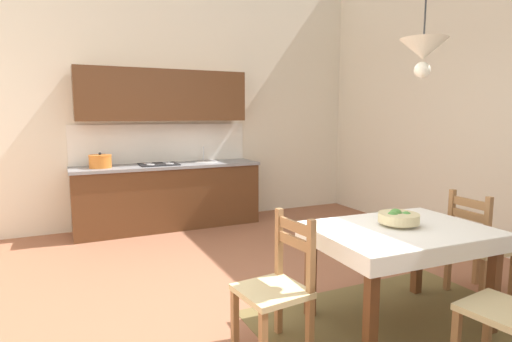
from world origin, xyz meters
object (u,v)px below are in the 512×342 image
Objects in this scene: kitchen_cabinetry at (167,167)px; dining_chair_tv_side at (277,288)px; fruit_bowl at (398,218)px; dining_chair_camera_side at (512,312)px; pendant_lamp at (423,51)px; dining_chair_window_side at (478,247)px; dining_table at (400,245)px.

kitchen_cabinetry reaches higher than dining_chair_tv_side.
kitchen_cabinetry reaches higher than fruit_bowl.
dining_chair_camera_side and dining_chair_tv_side have the same top height.
fruit_bowl is at bearing -0.86° from dining_chair_tv_side.
pendant_lamp is at bearing 94.88° from dining_chair_camera_side.
pendant_lamp is (1.02, -0.17, 1.57)m from dining_chair_tv_side.
dining_chair_window_side and dining_chair_tv_side have the same top height.
kitchen_cabinetry is 2.75× the size of dining_chair_camera_side.
dining_table is (0.92, -3.51, -0.24)m from kitchen_cabinetry.
kitchen_cabinetry is 3.47m from dining_chair_tv_side.
kitchen_cabinetry is 2.75× the size of dining_chair_window_side.
fruit_bowl is (-0.06, 0.87, 0.37)m from dining_chair_camera_side.
dining_chair_camera_side is (0.08, -0.82, -0.18)m from dining_table.
dining_table is 1.02m from dining_chair_tv_side.
pendant_lamp is (-0.06, 0.71, 1.57)m from dining_chair_camera_side.
kitchen_cabinetry reaches higher than dining_chair_window_side.
dining_chair_tv_side is at bearing -179.56° from dining_chair_window_side.
pendant_lamp reaches higher than dining_chair_camera_side.
dining_table is at bearing 99.30° from pendant_lamp.
pendant_lamp is at bearing -9.71° from dining_chair_tv_side.
dining_chair_window_side is 1.99m from dining_chair_tv_side.
fruit_bowl is at bearing 93.69° from dining_chair_camera_side.
dining_chair_tv_side is (-1.99, -0.02, 0.00)m from dining_chair_window_side.
dining_chair_window_side is 1.00× the size of dining_chair_camera_side.
dining_table is at bearing 95.47° from dining_chair_camera_side.
pendant_lamp is at bearing -91.65° from fruit_bowl.
dining_chair_window_side reaches higher than fruit_bowl.
dining_chair_window_side is 1.00× the size of dining_chair_tv_side.
dining_chair_tv_side is at bearing 170.29° from pendant_lamp.
fruit_bowl is at bearing 66.12° from dining_table.
pendant_lamp is (-0.97, -0.19, 1.57)m from dining_chair_window_side.
fruit_bowl is at bearing -178.18° from dining_chair_window_side.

